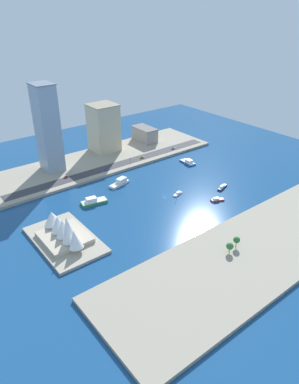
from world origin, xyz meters
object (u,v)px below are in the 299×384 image
(carpark_squat_concrete, at_px, (145,134))
(traffic_light_waterfront, at_px, (130,160))
(pickup_red, at_px, (66,177))
(patrol_launch_navy, at_px, (222,187))
(opera_landmark, at_px, (63,229))
(hatchback_blue, at_px, (106,170))
(sailboat_small_white, at_px, (178,194))
(van_white, at_px, (173,148))
(ferry_green_doubledeck, at_px, (94,201))
(tower_tall_glass, at_px, (48,128))
(ferry_white_commuter, at_px, (120,182))
(taxi_yellow_cab, at_px, (142,158))
(office_block_beige, at_px, (104,128))
(catamaran_blue, at_px, (188,162))
(tugboat_red, at_px, (217,200))

(carpark_squat_concrete, distance_m, traffic_light_waterfront, 71.42)
(pickup_red, bearing_deg, patrol_launch_navy, -134.54)
(traffic_light_waterfront, xyz_separation_m, opera_landmark, (-74.67, 109.33, 2.68))
(hatchback_blue, bearing_deg, opera_landmark, 133.19)
(sailboat_small_white, relative_size, van_white, 2.41)
(sailboat_small_white, bearing_deg, traffic_light_waterfront, -1.44)
(ferry_green_doubledeck, bearing_deg, tower_tall_glass, -0.74)
(patrol_launch_navy, height_order, pickup_red, pickup_red)
(traffic_light_waterfront, distance_m, opera_landmark, 132.42)
(ferry_white_commuter, distance_m, taxi_yellow_cab, 59.02)
(office_block_beige, bearing_deg, hatchback_blue, 149.40)
(patrol_launch_navy, xyz_separation_m, taxi_yellow_cab, (94.97, 18.94, 2.10))
(sailboat_small_white, height_order, hatchback_blue, sailboat_small_white)
(sailboat_small_white, bearing_deg, carpark_squat_concrete, -24.87)
(office_block_beige, distance_m, carpark_squat_concrete, 55.73)
(ferry_white_commuter, bearing_deg, sailboat_small_white, -148.60)
(ferry_green_doubledeck, xyz_separation_m, office_block_beige, (92.19, -68.13, 25.83))
(carpark_squat_concrete, bearing_deg, office_block_beige, 86.21)
(catamaran_blue, relative_size, hatchback_blue, 3.70)
(catamaran_blue, height_order, carpark_squat_concrete, carpark_squat_concrete)
(ferry_white_commuter, xyz_separation_m, traffic_light_waterfront, (26.82, -30.56, 4.63))
(catamaran_blue, distance_m, pickup_red, 124.28)
(ferry_green_doubledeck, bearing_deg, pickup_red, -1.86)
(carpark_squat_concrete, relative_size, taxi_yellow_cab, 6.21)
(tower_tall_glass, xyz_separation_m, opera_landmark, (-112.89, 43.37, -34.19))
(tower_tall_glass, distance_m, taxi_yellow_cab, 99.56)
(ferry_green_doubledeck, xyz_separation_m, tower_tall_glass, (80.28, -1.03, 41.64))
(taxi_yellow_cab, bearing_deg, tower_tall_glass, 68.83)
(hatchback_blue, height_order, traffic_light_waterfront, traffic_light_waterfront)
(tugboat_red, distance_m, traffic_light_waterfront, 103.76)
(sailboat_small_white, bearing_deg, opera_landmark, 90.45)
(carpark_squat_concrete, relative_size, hatchback_blue, 6.08)
(office_block_beige, height_order, taxi_yellow_cab, office_block_beige)
(patrol_launch_navy, xyz_separation_m, opera_landmark, (14.96, 147.19, 8.25))
(sailboat_small_white, distance_m, pickup_red, 106.58)
(ferry_white_commuter, bearing_deg, pickup_red, 41.91)
(tugboat_red, xyz_separation_m, traffic_light_waterfront, (102.15, 17.27, 5.68))
(pickup_red, relative_size, traffic_light_waterfront, 0.66)
(taxi_yellow_cab, bearing_deg, hatchback_blue, 93.32)
(sailboat_small_white, height_order, patrol_launch_navy, sailboat_small_white)
(pickup_red, distance_m, opera_landmark, 97.27)
(ferry_green_doubledeck, relative_size, carpark_squat_concrete, 0.75)
(catamaran_blue, xyz_separation_m, traffic_light_waterfront, (30.06, 51.75, 5.19))
(catamaran_blue, xyz_separation_m, hatchback_blue, (32.74, 78.68, 1.71))
(hatchback_blue, relative_size, opera_landmark, 0.11)
(ferry_green_doubledeck, bearing_deg, traffic_light_waterfront, -57.88)
(hatchback_blue, height_order, taxi_yellow_cab, hatchback_blue)
(ferry_white_commuter, xyz_separation_m, hatchback_blue, (29.50, -3.63, 1.16))
(tugboat_red, xyz_separation_m, van_white, (107.02, -44.51, 2.28))
(hatchback_blue, distance_m, opera_landmark, 113.19)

